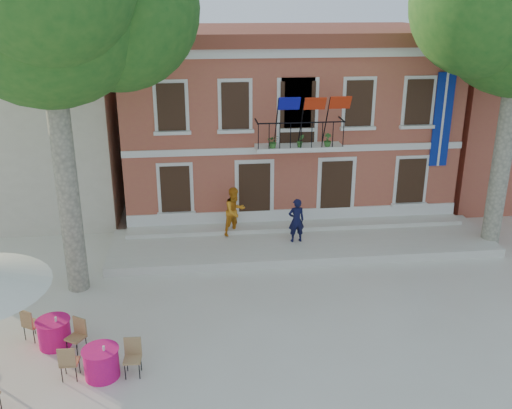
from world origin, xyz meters
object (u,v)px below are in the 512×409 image
object	(u,v)px
cafe_table_0	(101,362)
cafe_table_1	(54,332)
pedestrian_navy	(296,220)
pedestrian_orange	(235,211)

from	to	relation	value
cafe_table_0	cafe_table_1	bearing A→B (deg)	134.03
cafe_table_0	pedestrian_navy	bearing A→B (deg)	48.76
pedestrian_navy	cafe_table_0	xyz separation A→B (m)	(-6.01, -6.86, -0.70)
cafe_table_0	cafe_table_1	distance (m)	2.05
cafe_table_0	pedestrian_orange	bearing A→B (deg)	63.57
pedestrian_orange	cafe_table_1	bearing A→B (deg)	-162.69
cafe_table_0	cafe_table_1	world-z (taller)	same
pedestrian_orange	cafe_table_1	size ratio (longest dim) A/B	1.00
pedestrian_orange	pedestrian_navy	bearing A→B (deg)	-54.97
pedestrian_navy	cafe_table_0	distance (m)	9.15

